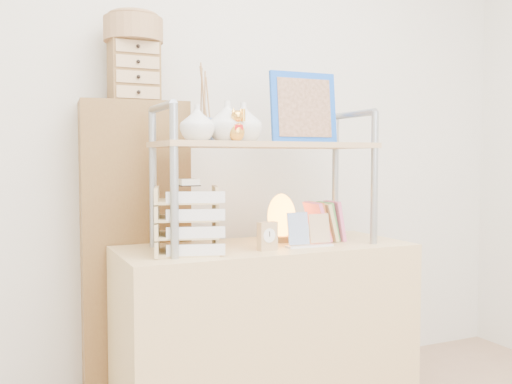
% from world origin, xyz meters
% --- Properties ---
extents(desk, '(1.20, 0.50, 0.75)m').
position_xyz_m(desk, '(0.00, 1.20, 0.38)').
color(desk, tan).
rests_on(desk, ground).
extents(cabinet, '(0.47, 0.28, 1.35)m').
position_xyz_m(cabinet, '(-0.46, 1.57, 0.68)').
color(cabinet, brown).
rests_on(cabinet, ground).
extents(hutch, '(0.90, 0.34, 0.74)m').
position_xyz_m(hutch, '(-0.04, 1.21, 1.18)').
color(hutch, '#939AA0').
rests_on(hutch, desk).
extents(letter_tray, '(0.28, 0.27, 0.28)m').
position_xyz_m(letter_tray, '(-0.35, 1.14, 0.86)').
color(letter_tray, '#D2B47E').
rests_on(letter_tray, desk).
extents(salt_lamp, '(0.14, 0.13, 0.21)m').
position_xyz_m(salt_lamp, '(0.11, 1.27, 0.85)').
color(salt_lamp, brown).
rests_on(salt_lamp, desk).
extents(desk_clock, '(0.08, 0.05, 0.11)m').
position_xyz_m(desk_clock, '(-0.05, 1.08, 0.81)').
color(desk_clock, tan).
rests_on(desk_clock, desk).
extents(postcard_stand, '(0.20, 0.06, 0.14)m').
position_xyz_m(postcard_stand, '(0.15, 1.10, 0.79)').
color(postcard_stand, white).
rests_on(postcard_stand, desk).
extents(drawer_chest, '(0.20, 0.16, 0.25)m').
position_xyz_m(drawer_chest, '(-0.46, 1.55, 1.48)').
color(drawer_chest, brown).
rests_on(drawer_chest, cabinet).
extents(woven_basket, '(0.25, 0.25, 0.10)m').
position_xyz_m(woven_basket, '(-0.46, 1.55, 1.65)').
color(woven_basket, olive).
rests_on(woven_basket, drawer_chest).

